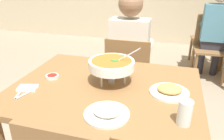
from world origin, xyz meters
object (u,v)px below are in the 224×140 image
Objects in this scene: appetizer_plate at (169,91)px; drink_glass at (185,114)px; diner_main at (130,52)px; rice_plate at (107,112)px; curry_bowl at (112,65)px; patron_bg_middle at (215,28)px; sauce_dish at (52,76)px; chair_bg_middle at (210,43)px; dining_table_main at (106,100)px; chair_bg_right at (213,36)px; chair_diner_main at (129,75)px.

drink_glass reaches higher than appetizer_plate.
diner_main is 1.11m from rice_plate.
patron_bg_middle reaches higher than curry_bowl.
sauce_dish is at bearing -122.30° from patron_bg_middle.
curry_bowl is 0.57m from drink_glass.
curry_bowl is 0.44m from sauce_dish.
appetizer_plate is at bearing 105.58° from drink_glass.
appetizer_plate is 0.18× the size of patron_bg_middle.
curry_bowl is at bearing 173.26° from appetizer_plate.
rice_plate is 2.61m from chair_bg_middle.
sauce_dish is (-0.42, -0.05, -0.12)m from curry_bowl.
dining_table_main is 0.43m from appetizer_plate.
chair_bg_right is (1.00, 2.60, -0.15)m from dining_table_main.
dining_table_main is 3.64× the size of curry_bowl.
dining_table_main is 0.80m from diner_main.
diner_main is 0.88m from appetizer_plate.
diner_main is 1.00× the size of patron_bg_middle.
diner_main is at bearing -123.82° from chair_bg_middle.
appetizer_plate is at bearing -102.96° from chair_bg_right.
dining_table_main is 5.04× the size of appetizer_plate.
rice_plate is (0.10, -1.07, 0.28)m from chair_diner_main.
chair_diner_main is 0.69× the size of diner_main.
patron_bg_middle is at bearing -50.49° from chair_bg_middle.
curry_bowl reaches higher than rice_plate.
diner_main is at bearing 90.00° from chair_diner_main.
rice_plate is (0.08, -0.37, -0.11)m from curry_bowl.
sauce_dish is (-0.40, -0.78, 0.04)m from diner_main.
diner_main is 5.46× the size of appetizer_plate.
appetizer_plate is (0.41, -0.78, 0.05)m from diner_main.
appetizer_plate is (0.30, 0.32, 0.00)m from rice_plate.
curry_bowl is at bearing -113.85° from patron_bg_middle.
diner_main is (0.00, 0.79, 0.09)m from dining_table_main.
curry_bowl is at bearing 102.22° from rice_plate.
chair_diner_main reaches higher than sauce_dish.
sauce_dish is at bearing -118.40° from chair_bg_right.
chair_bg_right reaches higher than sauce_dish.
drink_glass is (0.49, -0.28, 0.17)m from dining_table_main.
dining_table_main is 2.35m from chair_bg_middle.
patron_bg_middle is (0.94, 1.37, 0.24)m from chair_diner_main.
chair_diner_main is 1.19m from drink_glass.
patron_bg_middle is at bearing 55.53° from chair_diner_main.
curry_bowl reaches higher than drink_glass.
rice_plate is at bearing -84.48° from chair_diner_main.
diner_main is 1.46× the size of chair_bg_middle.
curry_bowl is 0.37× the size of chair_bg_right.
dining_table_main is 0.58m from drink_glass.
drink_glass reaches higher than chair_bg_right.
appetizer_plate is (0.41, -0.75, 0.28)m from chair_diner_main.
rice_plate is 0.39m from drink_glass.
appetizer_plate is (0.41, 0.01, 0.13)m from dining_table_main.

